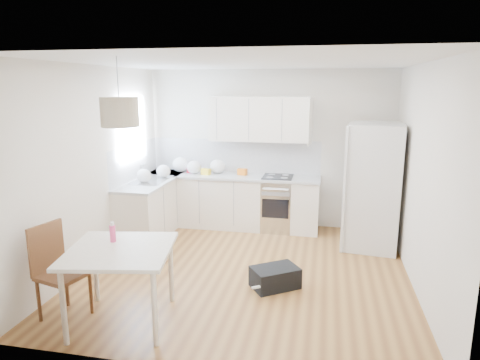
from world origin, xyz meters
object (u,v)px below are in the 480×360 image
Objects in this scene: dining_table at (120,257)px; gym_bag at (275,277)px; refrigerator at (374,186)px; dining_chair at (63,273)px.

dining_table reaches higher than gym_bag.
dining_table is (-2.75, -2.81, -0.22)m from refrigerator.
dining_chair reaches higher than dining_table.
refrigerator is 2.30m from gym_bag.
dining_chair is (-0.64, -0.05, -0.21)m from dining_table.
gym_bag is at bearing 43.40° from dining_chair.
dining_table is 0.67m from dining_chair.
dining_chair is (-3.39, -2.86, -0.43)m from refrigerator.
refrigerator is at bearing 18.94° from gym_bag.
refrigerator is 1.85× the size of dining_chair.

